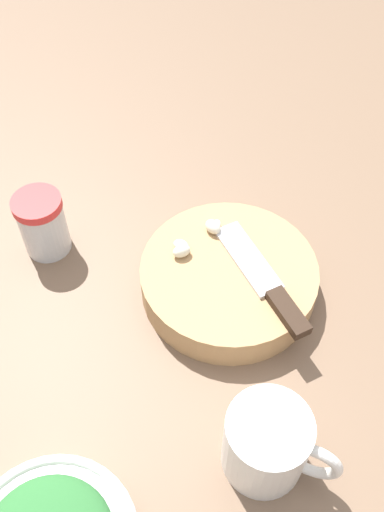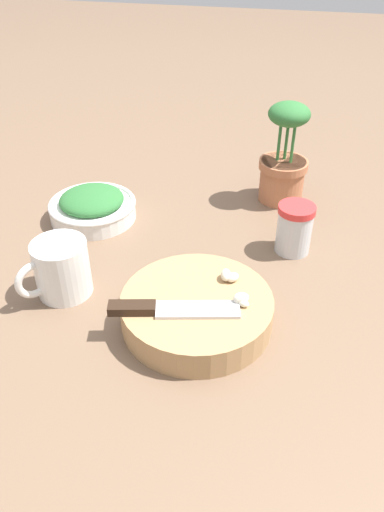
{
  "view_description": "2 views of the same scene",
  "coord_description": "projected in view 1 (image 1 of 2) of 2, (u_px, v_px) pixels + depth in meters",
  "views": [
    {
      "loc": [
        -0.39,
        0.07,
        0.6
      ],
      "look_at": [
        0.01,
        -0.02,
        0.08
      ],
      "focal_mm": 40.0,
      "sensor_mm": 36.0,
      "label": 1
    },
    {
      "loc": [
        0.13,
        -0.59,
        0.51
      ],
      "look_at": [
        -0.02,
        0.01,
        0.06
      ],
      "focal_mm": 35.0,
      "sensor_mm": 36.0,
      "label": 2
    }
  ],
  "objects": [
    {
      "name": "spice_jar",
      "position": [
        43.0,
        224.0,
        0.74
      ],
      "size": [
        0.06,
        0.06,
        0.09
      ],
      "color": "silver",
      "rests_on": "ground_plane"
    },
    {
      "name": "cutting_board",
      "position": [
        228.0,
        279.0,
        0.72
      ],
      "size": [
        0.22,
        0.22,
        0.05
      ],
      "color": "tan",
      "rests_on": "ground_plane"
    },
    {
      "name": "coffee_mug",
      "position": [
        268.0,
        444.0,
        0.56
      ],
      "size": [
        0.09,
        0.11,
        0.09
      ],
      "color": "silver",
      "rests_on": "ground_plane"
    },
    {
      "name": "garlic_cloves",
      "position": [
        197.0,
        238.0,
        0.72
      ],
      "size": [
        0.05,
        0.07,
        0.02
      ],
      "color": "silver",
      "rests_on": "cutting_board"
    },
    {
      "name": "ground_plane",
      "position": [
        180.0,
        304.0,
        0.72
      ],
      "size": [
        5.0,
        5.0,
        0.0
      ],
      "primitive_type": "plane",
      "color": "brown"
    },
    {
      "name": "chef_knife",
      "position": [
        267.0,
        284.0,
        0.68
      ],
      "size": [
        0.18,
        0.07,
        0.01
      ],
      "rotation": [
        0.0,
        0.0,
        4.96
      ],
      "color": "black",
      "rests_on": "cutting_board"
    }
  ]
}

